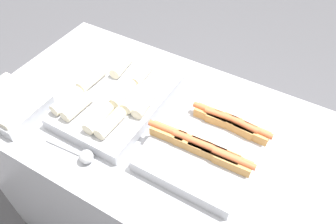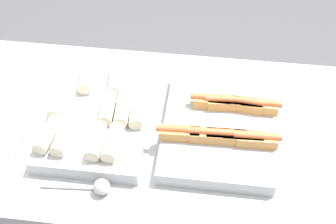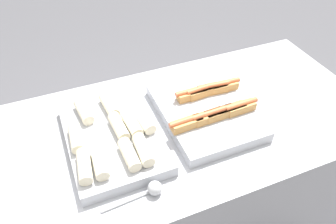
# 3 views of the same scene
# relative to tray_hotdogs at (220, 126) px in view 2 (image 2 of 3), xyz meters

# --- Properties ---
(counter) EXTENTS (1.67, 0.81, 0.93)m
(counter) POSITION_rel_tray_hotdogs_xyz_m (-0.10, 0.00, -0.50)
(counter) COLOR #A8AAB2
(counter) RESTS_ON ground_plane
(tray_hotdogs) EXTENTS (0.40, 0.48, 0.10)m
(tray_hotdogs) POSITION_rel_tray_hotdogs_xyz_m (0.00, 0.00, 0.00)
(tray_hotdogs) COLOR #A8AAB2
(tray_hotdogs) RESTS_ON counter
(tray_wraps) EXTENTS (0.34, 0.50, 0.10)m
(tray_wraps) POSITION_rel_tray_hotdogs_xyz_m (-0.41, -0.01, 0.00)
(tray_wraps) COLOR #A8AAB2
(tray_wraps) RESTS_ON counter
(serving_spoon_near) EXTENTS (0.22, 0.05, 0.05)m
(serving_spoon_near) POSITION_rel_tray_hotdogs_xyz_m (-0.35, -0.28, -0.01)
(serving_spoon_near) COLOR #B2B5BA
(serving_spoon_near) RESTS_ON counter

